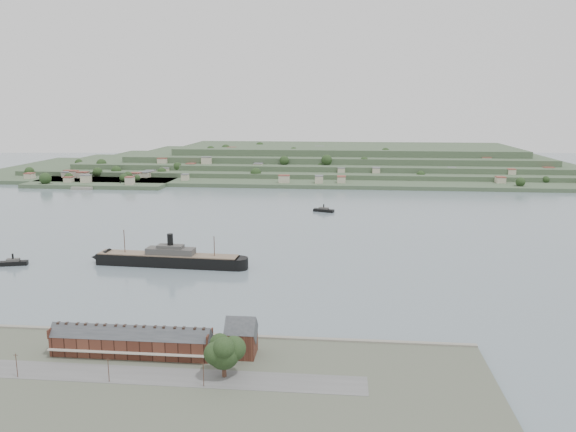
# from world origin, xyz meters

# --- Properties ---
(ground) EXTENTS (1400.00, 1400.00, 0.00)m
(ground) POSITION_xyz_m (0.00, 0.00, 0.00)
(ground) COLOR slate
(ground) RESTS_ON ground
(near_shore) EXTENTS (220.00, 80.00, 2.60)m
(near_shore) POSITION_xyz_m (0.00, -186.75, 1.01)
(near_shore) COLOR #4C5142
(near_shore) RESTS_ON ground
(terrace_row) EXTENTS (55.60, 9.80, 11.07)m
(terrace_row) POSITION_xyz_m (-10.00, -168.02, 6.84)
(terrace_row) COLOR #422117
(terrace_row) RESTS_ON ground
(gabled_building) EXTENTS (10.40, 10.18, 14.09)m
(gabled_building) POSITION_xyz_m (27.50, -164.00, 8.19)
(gabled_building) COLOR #422117
(gabled_building) RESTS_ON ground
(far_peninsula) EXTENTS (760.00, 309.00, 30.00)m
(far_peninsula) POSITION_xyz_m (27.91, 393.10, 11.88)
(far_peninsula) COLOR #394C33
(far_peninsula) RESTS_ON ground
(steamship) EXTENTS (89.37, 14.84, 21.43)m
(steamship) POSITION_xyz_m (-34.96, -54.89, 3.96)
(steamship) COLOR black
(steamship) RESTS_ON ground
(tugboat) EXTENTS (15.13, 7.67, 6.58)m
(tugboat) POSITION_xyz_m (-117.30, -62.56, 1.61)
(tugboat) COLOR black
(tugboat) RESTS_ON ground
(ferry_west) EXTENTS (16.75, 7.28, 6.08)m
(ferry_west) POSITION_xyz_m (-172.85, 225.00, 1.46)
(ferry_west) COLOR black
(ferry_west) RESTS_ON ground
(ferry_east) EXTENTS (17.57, 9.88, 6.36)m
(ferry_east) POSITION_xyz_m (45.95, 108.06, 1.53)
(ferry_east) COLOR black
(ferry_east) RESTS_ON ground
(fig_tree) EXTENTS (12.82, 11.11, 14.31)m
(fig_tree) POSITION_xyz_m (25.27, -180.58, 10.74)
(fig_tree) COLOR #482E21
(fig_tree) RESTS_ON ground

